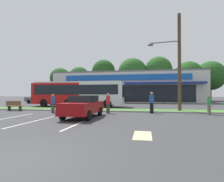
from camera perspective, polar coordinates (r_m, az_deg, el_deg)
The scene contains 25 objects.
ground_plane at distance 5.18m, azimuth -30.76°, elevation -18.91°, with size 240.00×240.00×0.00m, color #38383A.
grass_median at distance 18.08m, azimuth 0.11°, elevation -5.93°, with size 56.00×2.20×0.12m, color #427A2D.
curb_lip at distance 16.88m, azimuth -0.64°, elevation -6.27°, with size 56.00×0.24×0.12m, color gray.
parking_stripe_0 at distance 14.59m, azimuth -28.82°, elevation -7.19°, with size 0.12×4.80×0.01m, color silver.
parking_stripe_1 at distance 11.89m, azimuth -23.29°, elevation -8.67°, with size 0.12×4.80×0.01m, color silver.
parking_stripe_2 at distance 10.53m, azimuth -9.98°, elevation -9.75°, with size 0.12×4.80×0.01m, color silver.
lot_arrow at distance 7.47m, azimuth 9.47°, elevation -13.38°, with size 0.70×1.60×0.01m, color beige.
storefront_building at distance 39.95m, azimuth 5.16°, elevation 1.04°, with size 29.12×13.41×6.08m.
tree_far_left at distance 54.37m, azimuth -15.79°, elevation 3.90°, with size 5.72×5.72×9.11m.
tree_left at distance 50.60m, azimuth -10.15°, elevation 4.14°, with size 5.75×5.75×9.03m.
tree_mid_left at distance 47.85m, azimuth -2.63°, elevation 6.05°, with size 6.05×6.05×10.55m.
tree_mid at distance 47.34m, azimuth 6.39°, elevation 5.69°, with size 7.37×7.37×10.83m.
tree_mid_right at distance 48.45m, azimuth 14.23°, elevation 6.28°, with size 6.88×6.88×11.20m.
tree_right at distance 48.31m, azimuth 22.70°, elevation 4.50°, with size 6.82×6.82×9.61m.
tree_far_right at distance 51.79m, azimuth 28.24°, elevation 4.20°, with size 7.24×7.24×9.84m.
utility_pole at distance 18.14m, azimuth 19.70°, elevation 9.37°, with size 3.08×2.40×9.04m.
city_bus at distance 24.42m, azimuth -10.50°, elevation -0.63°, with size 11.96×2.80×3.25m.
bus_stop_bench at distance 20.40m, azimuth -28.09°, elevation -4.00°, with size 1.60×0.45×0.95m.
car_0 at distance 34.72m, azimuth -21.68°, elevation -2.30°, with size 4.44×1.96×1.51m.
car_1 at distance 30.79m, azimuth -1.91°, elevation -2.47°, with size 4.72×1.93×1.64m.
car_2 at distance 12.86m, azimuth -8.90°, elevation -4.66°, with size 1.90×4.50×1.52m.
pedestrian_near_bench at distance 15.35m, azimuth -1.21°, elevation -3.86°, with size 0.34×0.34×1.68m.
pedestrian_by_pole at distance 16.68m, azimuth -17.89°, elevation -3.71°, with size 0.32×0.32×1.61m.
pedestrian_mid at distance 15.79m, azimuth 12.21°, elevation -3.54°, with size 0.36×0.36×1.80m.
pedestrian_far at distance 16.24m, azimuth 27.91°, elevation -3.78°, with size 0.32×0.32×1.57m.
Camera 1 is at (3.24, -3.72, 1.60)m, focal length 29.43 mm.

